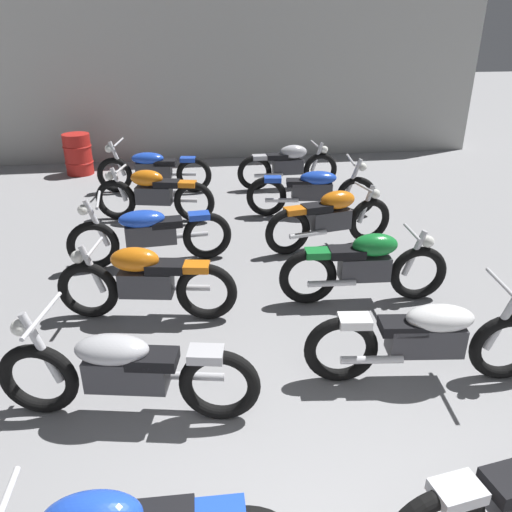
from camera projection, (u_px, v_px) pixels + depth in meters
name	position (u px, v px, depth m)	size (l,w,h in m)	color
back_wall	(212.00, 78.00, 11.57)	(12.59, 0.24, 3.60)	#B2B2AD
motorcycle_left_row_1	(125.00, 370.00, 4.14)	(2.15, 0.72, 0.97)	black
motorcycle_left_row_2	(145.00, 281.00, 5.54)	(1.96, 0.56, 0.88)	black
motorcycle_left_row_3	(150.00, 233.00, 6.80)	(2.17, 0.68, 0.97)	black
motorcycle_left_row_4	(154.00, 194.00, 8.29)	(1.94, 0.63, 0.88)	black
motorcycle_left_row_5	(153.00, 169.00, 9.67)	(2.16, 0.68, 0.97)	black
motorcycle_right_row_1	(427.00, 337.00, 4.57)	(2.17, 0.68, 0.97)	black
motorcycle_right_row_2	(365.00, 266.00, 5.88)	(1.97, 0.48, 0.88)	black
motorcycle_right_row_3	(331.00, 218.00, 7.28)	(1.95, 0.64, 0.88)	black
motorcycle_right_row_4	(313.00, 190.00, 8.49)	(2.16, 0.68, 0.97)	black
motorcycle_right_row_5	(288.00, 165.00, 9.88)	(1.97, 0.48, 0.88)	black
oil_drum	(78.00, 154.00, 10.83)	(0.59, 0.59, 0.85)	red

